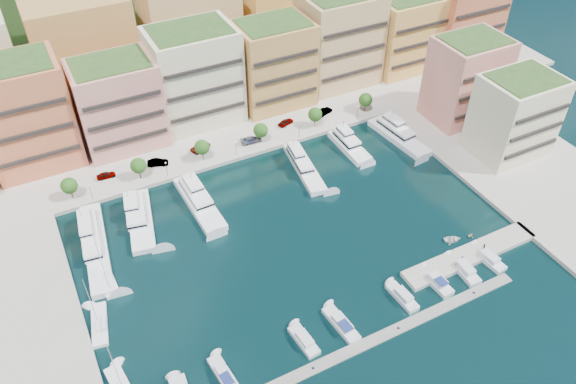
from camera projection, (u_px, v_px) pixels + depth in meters
name	position (u px, v px, depth m)	size (l,w,h in m)	color
ground	(294.00, 237.00, 121.53)	(400.00, 400.00, 0.00)	black
north_quay	(195.00, 101.00, 163.12)	(220.00, 64.00, 2.00)	#9E998E
east_quay	(532.00, 174.00, 137.60)	(34.00, 76.00, 2.00)	#9E998E
hillside	(147.00, 36.00, 195.32)	(240.00, 40.00, 58.00)	#1D3817
south_pontoon	(357.00, 349.00, 100.37)	(72.00, 2.20, 0.35)	gray
finger_pier	(470.00, 256.00, 117.15)	(32.00, 5.00, 2.00)	#9E998E
apartment_1	(26.00, 115.00, 131.80)	(20.00, 16.50, 26.80)	#CC5D44
apartment_2	(118.00, 104.00, 139.03)	(20.00, 15.50, 22.80)	#F49F88
apartment_3	(195.00, 76.00, 146.65)	(22.00, 16.50, 25.80)	beige
apartment_4	(274.00, 64.00, 153.57)	(20.00, 15.50, 23.80)	#B58743
apartment_5	(339.00, 39.00, 161.54)	(22.00, 16.50, 26.80)	tan
apartment_6	(405.00, 33.00, 169.12)	(20.00, 15.50, 22.80)	#E6A654
apartment_7	(461.00, 19.00, 174.04)	(22.00, 16.50, 24.80)	#CC5D44
apartment_east_a	(466.00, 79.00, 148.30)	(18.00, 14.50, 22.80)	#F49F88
apartment_east_b	(515.00, 116.00, 136.88)	(18.00, 14.50, 20.80)	beige
backblock_1	(86.00, 52.00, 152.02)	(26.00, 18.00, 30.00)	#B58743
backblock_2	(191.00, 30.00, 162.40)	(26.00, 18.00, 30.00)	tan
backblock_3	(283.00, 10.00, 172.78)	(26.00, 18.00, 30.00)	#E6A654
tree_0	(69.00, 186.00, 127.05)	(3.80, 3.80, 5.65)	#473323
tree_1	(138.00, 166.00, 132.59)	(3.80, 3.80, 5.65)	#473323
tree_2	(202.00, 147.00, 138.12)	(3.80, 3.80, 5.65)	#473323
tree_3	(261.00, 130.00, 143.66)	(3.80, 3.80, 5.65)	#473323
tree_4	(315.00, 114.00, 149.19)	(3.80, 3.80, 5.65)	#473323
tree_5	(366.00, 100.00, 154.72)	(3.80, 3.80, 5.65)	#473323
lamppost_0	(90.00, 189.00, 127.50)	(0.30, 0.30, 4.20)	black
lamppost_1	(166.00, 167.00, 133.72)	(0.30, 0.30, 4.20)	black
lamppost_2	(236.00, 146.00, 139.95)	(0.30, 0.30, 4.20)	black
lamppost_3	(299.00, 128.00, 146.17)	(0.30, 0.30, 4.20)	black
lamppost_4	(358.00, 110.00, 152.40)	(0.30, 0.30, 4.20)	black
yacht_0	(95.00, 243.00, 118.45)	(7.68, 27.36, 7.30)	white
yacht_1	(140.00, 218.00, 124.44)	(8.81, 20.26, 7.30)	white
yacht_2	(198.00, 200.00, 128.76)	(5.71, 20.90, 7.30)	white
yacht_4	(303.00, 165.00, 138.55)	(7.01, 20.50, 7.30)	white
yacht_5	(348.00, 144.00, 145.12)	(4.71, 15.06, 7.30)	white
yacht_6	(397.00, 134.00, 148.38)	(7.06, 20.38, 7.30)	white
cruiser_1	(225.00, 376.00, 95.58)	(3.29, 9.01, 2.66)	silver
cruiser_3	(304.00, 341.00, 100.95)	(3.09, 7.45, 2.55)	silver
cruiser_4	(341.00, 324.00, 103.61)	(3.40, 9.17, 2.66)	silver
cruiser_6	(402.00, 297.00, 108.43)	(2.88, 7.68, 2.55)	silver
cruiser_7	(436.00, 282.00, 111.23)	(3.26, 7.97, 2.66)	silver
cruiser_8	(463.00, 270.00, 113.66)	(3.13, 8.37, 2.55)	silver
cruiser_9	(488.00, 259.00, 115.90)	(3.47, 8.32, 2.55)	silver
sailboat_1	(100.00, 325.00, 103.81)	(4.58, 10.20, 13.20)	white
sailboat_2	(107.00, 280.00, 111.90)	(3.02, 9.74, 13.20)	white
tender_3	(470.00, 235.00, 121.21)	(1.37, 1.58, 0.83)	#C6B097
tender_2	(453.00, 239.00, 120.35)	(2.72, 3.80, 0.79)	silver
car_0	(106.00, 175.00, 134.65)	(1.79, 4.44, 1.51)	gray
car_1	(158.00, 162.00, 138.23)	(1.76, 5.05, 1.66)	gray
car_2	(201.00, 147.00, 143.21)	(2.58, 5.59, 1.55)	gray
car_3	(251.00, 140.00, 145.49)	(2.24, 5.51, 1.60)	gray
car_4	(286.00, 122.00, 151.71)	(1.86, 4.61, 1.57)	gray
car_5	(324.00, 112.00, 155.51)	(1.80, 5.16, 1.70)	gray
person_0	(462.00, 259.00, 114.24)	(0.59, 0.39, 1.61)	#233246
person_1	(484.00, 247.00, 116.61)	(0.84, 0.66, 1.73)	#4B3D2D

